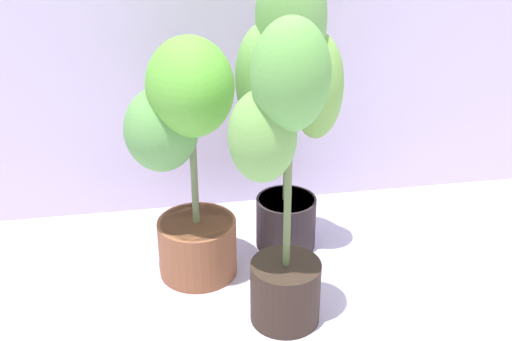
# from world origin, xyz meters

# --- Properties ---
(potted_plant_back_left) EXTENTS (0.36, 0.33, 0.80)m
(potted_plant_back_left) POSITION_xyz_m (-0.30, 0.41, 0.47)
(potted_plant_back_left) COLOR brown
(potted_plant_back_left) RESTS_ON ground
(potted_plant_center) EXTENTS (0.33, 0.29, 0.91)m
(potted_plant_center) POSITION_xyz_m (-0.06, 0.12, 0.52)
(potted_plant_center) COLOR #34261C
(potted_plant_center) RESTS_ON ground
(potted_plant_back_center) EXTENTS (0.39, 0.30, 1.03)m
(potted_plant_back_center) POSITION_xyz_m (0.04, 0.51, 0.61)
(potted_plant_back_center) COLOR #2B2224
(potted_plant_back_center) RESTS_ON ground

